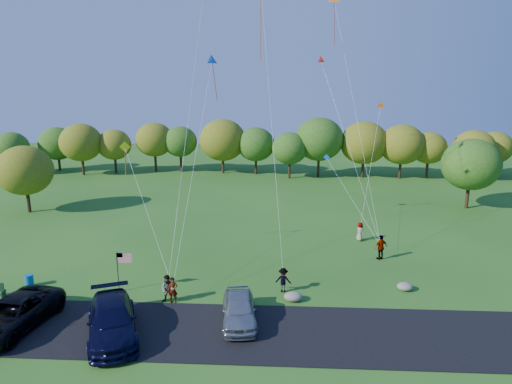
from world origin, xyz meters
The scene contains 16 objects.
ground centered at (0.00, 0.00, 0.00)m, with size 140.00×140.00×0.00m, color #285B1A.
asphalt_lane centered at (0.00, -4.00, 0.03)m, with size 44.00×6.00×0.06m, color black.
treeline centered at (0.25, 35.24, 4.53)m, with size 76.10×27.18×8.16m.
minivan_dark centered at (-10.54, -4.36, 0.91)m, with size 2.83×6.14×1.71m, color black.
minivan_navy centered at (-4.86, -4.77, 0.94)m, with size 2.48×6.09×1.77m, color black.
minivan_silver centered at (1.77, -3.01, 0.85)m, with size 1.87×4.65×1.59m, color #94989E.
flyer_a centered at (-2.51, -0.80, 0.82)m, with size 0.60×0.39×1.64m, color #4C4C59.
flyer_b centered at (-2.81, -0.80, 0.89)m, with size 0.87×0.68×1.78m, color #4C4C59.
flyer_c centered at (4.28, 1.05, 0.81)m, with size 1.05×0.60×1.62m, color #4C4C59.
flyer_d centered at (11.75, 6.96, 0.97)m, with size 1.13×0.47×1.94m, color #4C4C59.
flyer_e centered at (10.86, 11.08, 0.82)m, with size 0.80×0.52×1.63m, color #4C4C59.
trash_barrel centered at (-12.60, 0.94, 0.40)m, with size 0.54×0.54×0.81m, color #0A5AA4.
flag_assembly centered at (-6.05, 0.48, 2.05)m, with size 1.00×0.65×2.71m.
boulder_near centered at (4.89, -0.21, 0.29)m, with size 1.15×0.90×0.57m, color gray.
boulder_far centered at (12.23, 1.65, 0.26)m, with size 1.01×0.84×0.53m, color gray.
kites_aloft centered at (2.23, 14.01, 19.39)m, with size 20.52×14.11×20.89m.
Camera 1 is at (3.98, -26.23, 13.39)m, focal length 32.00 mm.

